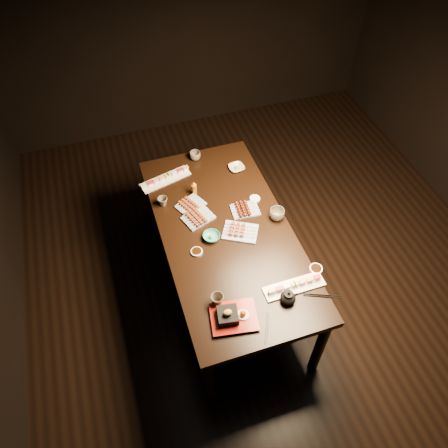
# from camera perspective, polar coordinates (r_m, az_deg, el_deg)

# --- Properties ---
(ground) EXTENTS (5.00, 5.00, 0.00)m
(ground) POSITION_cam_1_polar(r_m,az_deg,el_deg) (3.69, 6.93, -8.94)
(ground) COLOR black
(ground) RESTS_ON ground
(dining_table) EXTENTS (1.12, 1.90, 0.75)m
(dining_table) POSITION_cam_1_polar(r_m,az_deg,el_deg) (3.38, 0.27, -4.96)
(dining_table) COLOR black
(dining_table) RESTS_ON ground
(sushi_platter_near) EXTENTS (0.40, 0.12, 0.05)m
(sushi_platter_near) POSITION_cam_1_polar(r_m,az_deg,el_deg) (2.82, 9.17, -7.88)
(sushi_platter_near) COLOR white
(sushi_platter_near) RESTS_ON dining_table
(sushi_platter_far) EXTENTS (0.42, 0.21, 0.05)m
(sushi_platter_far) POSITION_cam_1_polar(r_m,az_deg,el_deg) (3.44, -7.70, 6.02)
(sushi_platter_far) COLOR white
(sushi_platter_far) RESTS_ON dining_table
(yakitori_plate_center) EXTENTS (0.25, 0.22, 0.05)m
(yakitori_plate_center) POSITION_cam_1_polar(r_m,az_deg,el_deg) (3.14, -3.39, 1.05)
(yakitori_plate_center) COLOR #828EB6
(yakitori_plate_center) RESTS_ON dining_table
(yakitori_plate_right) EXTENTS (0.29, 0.27, 0.06)m
(yakitori_plate_right) POSITION_cam_1_polar(r_m,az_deg,el_deg) (3.05, 2.16, -0.78)
(yakitori_plate_right) COLOR #828EB6
(yakitori_plate_right) RESTS_ON dining_table
(yakitori_plate_left) EXTENTS (0.24, 0.22, 0.05)m
(yakitori_plate_left) POSITION_cam_1_polar(r_m,az_deg,el_deg) (3.23, -4.39, 2.68)
(yakitori_plate_left) COLOR #828EB6
(yakitori_plate_left) RESTS_ON dining_table
(tsukune_plate) EXTENTS (0.21, 0.16, 0.05)m
(tsukune_plate) POSITION_cam_1_polar(r_m,az_deg,el_deg) (3.19, 2.79, 2.05)
(tsukune_plate) COLOR #828EB6
(tsukune_plate) RESTS_ON dining_table
(edamame_bowl_green) EXTENTS (0.16, 0.16, 0.04)m
(edamame_bowl_green) POSITION_cam_1_polar(r_m,az_deg,el_deg) (3.02, -1.64, -1.65)
(edamame_bowl_green) COLOR teal
(edamame_bowl_green) RESTS_ON dining_table
(edamame_bowl_cream) EXTENTS (0.14, 0.14, 0.03)m
(edamame_bowl_cream) POSITION_cam_1_polar(r_m,az_deg,el_deg) (3.51, 1.64, 7.35)
(edamame_bowl_cream) COLOR beige
(edamame_bowl_cream) RESTS_ON dining_table
(tempura_tray) EXTENTS (0.31, 0.27, 0.10)m
(tempura_tray) POSITION_cam_1_polar(r_m,az_deg,el_deg) (2.65, 1.30, -11.68)
(tempura_tray) COLOR black
(tempura_tray) RESTS_ON dining_table
(teacup_near_left) EXTENTS (0.08, 0.08, 0.08)m
(teacup_near_left) POSITION_cam_1_polar(r_m,az_deg,el_deg) (2.72, -0.89, -9.86)
(teacup_near_left) COLOR brown
(teacup_near_left) RESTS_ON dining_table
(teacup_mid_right) EXTENTS (0.13, 0.13, 0.09)m
(teacup_mid_right) POSITION_cam_1_polar(r_m,az_deg,el_deg) (3.15, 6.93, 1.28)
(teacup_mid_right) COLOR brown
(teacup_mid_right) RESTS_ON dining_table
(teacup_far_left) EXTENTS (0.08, 0.08, 0.07)m
(teacup_far_left) POSITION_cam_1_polar(r_m,az_deg,el_deg) (3.25, -8.00, 2.93)
(teacup_far_left) COLOR brown
(teacup_far_left) RESTS_ON dining_table
(teacup_far_right) EXTENTS (0.09, 0.09, 0.07)m
(teacup_far_right) POSITION_cam_1_polar(r_m,az_deg,el_deg) (3.60, -3.79, 8.89)
(teacup_far_right) COLOR brown
(teacup_far_right) RESTS_ON dining_table
(teapot) EXTENTS (0.12, 0.12, 0.10)m
(teapot) POSITION_cam_1_polar(r_m,az_deg,el_deg) (2.74, 8.38, -9.37)
(teapot) COLOR black
(teapot) RESTS_ON dining_table
(condiment_bottle) EXTENTS (0.05, 0.05, 0.12)m
(condiment_bottle) POSITION_cam_1_polar(r_m,az_deg,el_deg) (3.29, -3.93, 4.73)
(condiment_bottle) COLOR brown
(condiment_bottle) RESTS_ON dining_table
(sauce_dish_west) EXTENTS (0.10, 0.10, 0.01)m
(sauce_dish_west) POSITION_cam_1_polar(r_m,az_deg,el_deg) (2.96, -3.58, -3.63)
(sauce_dish_west) COLOR white
(sauce_dish_west) RESTS_ON dining_table
(sauce_dish_east) EXTENTS (0.10, 0.10, 0.01)m
(sauce_dish_east) POSITION_cam_1_polar(r_m,az_deg,el_deg) (3.29, 4.06, 3.31)
(sauce_dish_east) COLOR white
(sauce_dish_east) RESTS_ON dining_table
(sauce_dish_se) EXTENTS (0.11, 0.11, 0.02)m
(sauce_dish_se) POSITION_cam_1_polar(r_m,az_deg,el_deg) (2.94, 11.91, -5.75)
(sauce_dish_se) COLOR white
(sauce_dish_se) RESTS_ON dining_table
(sauce_dish_nw) EXTENTS (0.07, 0.07, 0.01)m
(sauce_dish_nw) POSITION_cam_1_polar(r_m,az_deg,el_deg) (3.43, -9.56, 5.06)
(sauce_dish_nw) COLOR white
(sauce_dish_nw) RESTS_ON dining_table
(chopsticks_near) EXTENTS (0.10, 0.19, 0.01)m
(chopsticks_near) POSITION_cam_1_polar(r_m,az_deg,el_deg) (2.68, 5.64, -13.34)
(chopsticks_near) COLOR black
(chopsticks_near) RESTS_ON dining_table
(chopsticks_se) EXTENTS (0.22, 0.11, 0.01)m
(chopsticks_se) POSITION_cam_1_polar(r_m,az_deg,el_deg) (2.84, 12.71, -9.13)
(chopsticks_se) COLOR black
(chopsticks_se) RESTS_ON dining_table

